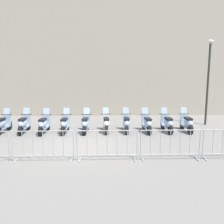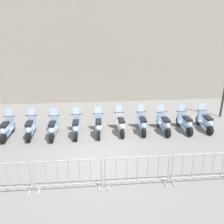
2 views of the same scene
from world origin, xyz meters
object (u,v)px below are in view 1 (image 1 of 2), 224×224
Objects in this scene: motorcycle_1 at (3,124)px; barrier_segment_3 at (107,146)px; barrier_segment_4 at (170,145)px; motorcycle_3 at (44,125)px; motorcycle_6 at (106,124)px; motorcycle_2 at (24,124)px; motorcycle_8 at (147,124)px; barrier_segment_2 at (43,146)px; motorcycle_5 at (86,124)px; motorcycle_9 at (167,124)px; motorcycle_4 at (65,124)px; motorcycle_10 at (187,123)px; motorcycle_7 at (126,123)px; street_lamp at (208,73)px.

motorcycle_1 reaches higher than barrier_segment_3.
barrier_segment_3 is at bearing -169.13° from barrier_segment_4.
motorcycle_3 is at bearing 7.74° from motorcycle_1.
motorcycle_3 is at bearing -166.41° from motorcycle_6.
motorcycle_8 is at bearing 10.04° from motorcycle_2.
motorcycle_1 is 6.69m from barrier_segment_3.
motorcycle_3 reaches higher than barrier_segment_2.
barrier_segment_3 is at bearing -25.83° from motorcycle_1.
barrier_segment_4 is (3.97, -3.26, 0.07)m from motorcycle_5.
motorcycle_5 is 1.01× the size of motorcycle_9.
motorcycle_1 and motorcycle_3 have the same top height.
motorcycle_4 is 2.14m from motorcycle_6.
motorcycle_2 is at bearing -169.31° from motorcycle_10.
motorcycle_2 is 6.41m from motorcycle_8.
motorcycle_6 and motorcycle_8 have the same top height.
motorcycle_9 is at bearing 10.74° from motorcycle_5.
motorcycle_7 reaches higher than barrier_segment_4.
motorcycle_2 is at bearing -170.16° from motorcycle_5.
motorcycle_2 is at bearing -169.64° from motorcycle_9.
street_lamp reaches higher than motorcycle_9.
motorcycle_9 is at bearing 10.51° from motorcycle_1.
motorcycle_1 is 1.00× the size of motorcycle_10.
motorcycle_9 is 0.82× the size of barrier_segment_3.
barrier_segment_3 is 8.69m from street_lamp.
motorcycle_3 is 1.00× the size of motorcycle_7.
motorcycle_4 is 0.83× the size of barrier_segment_2.
street_lamp is (2.47, 2.27, 2.63)m from motorcycle_9.
motorcycle_1 is at bearing -169.21° from motorcycle_10.
motorcycle_9 is at bearing -137.35° from street_lamp.
motorcycle_6 is 0.83× the size of barrier_segment_2.
motorcycle_1 is 5.34m from motorcycle_6.
barrier_segment_4 is (2.93, -3.54, 0.07)m from motorcycle_6.
barrier_segment_2 is (-1.36, -4.37, 0.07)m from motorcycle_6.
motorcycle_9 is (1.04, 0.23, 0.00)m from motorcycle_8.
motorcycle_1 is 1.00× the size of motorcycle_4.
motorcycle_1 is at bearing -168.87° from motorcycle_7.
barrier_segment_2 is 4.37m from barrier_segment_4.
motorcycle_1 is 1.01× the size of motorcycle_8.
motorcycle_4 is 4.27m from motorcycle_8.
street_lamp is (6.99, 7.16, 2.56)m from barrier_segment_2.
street_lamp is (10.87, 3.83, 2.63)m from motorcycle_1.
motorcycle_2 is at bearing 11.57° from motorcycle_1.
motorcycle_1 reaches higher than barrier_segment_4.
motorcycle_4 is at bearing 9.83° from motorcycle_1.
motorcycle_3 is at bearing 140.63° from barrier_segment_3.
motorcycle_6 is at bearing -169.79° from motorcycle_10.
motorcycle_1 is at bearing 139.34° from barrier_segment_2.
motorcycle_5 is 0.34× the size of street_lamp.
motorcycle_6 is (1.04, 0.28, 0.00)m from motorcycle_5.
motorcycle_3 is 1.01× the size of motorcycle_9.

